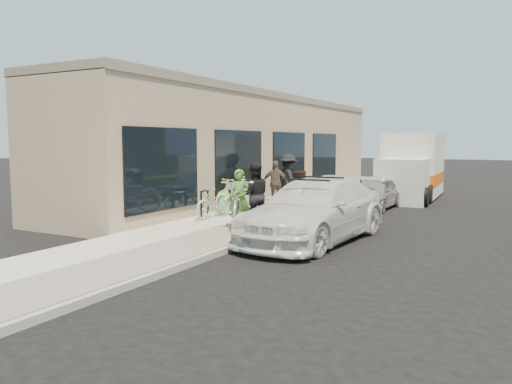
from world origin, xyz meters
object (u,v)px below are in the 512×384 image
at_px(cruiser_bike_a, 236,196).
at_px(moving_truck, 412,169).
at_px(woman_rider, 240,199).
at_px(man_standing, 254,195).
at_px(cruiser_bike_c, 236,193).
at_px(bike_rack, 205,201).
at_px(sandwich_board, 298,183).
at_px(bystander_b, 275,183).
at_px(sedan_silver, 374,193).
at_px(bystander_a, 288,179).
at_px(sedan_white, 314,210).
at_px(cruiser_bike_b, 217,202).
at_px(tandem_bike, 240,203).

bearing_deg(cruiser_bike_a, moving_truck, 81.87).
distance_m(woman_rider, man_standing, 0.39).
bearing_deg(cruiser_bike_c, man_standing, -38.41).
distance_m(bike_rack, woman_rider, 1.99).
bearing_deg(sandwich_board, man_standing, -92.77).
bearing_deg(bystander_b, sandwich_board, 79.67).
relative_size(man_standing, cruiser_bike_c, 0.93).
bearing_deg(sedan_silver, bystander_a, -152.91).
distance_m(moving_truck, man_standing, 10.25).
distance_m(sedan_silver, cruiser_bike_a, 5.15).
height_order(sedan_white, cruiser_bike_a, sedan_white).
height_order(sedan_white, cruiser_bike_b, sedan_white).
xyz_separation_m(sedan_white, cruiser_bike_c, (-3.74, 2.67, -0.03)).
bearing_deg(sedan_silver, woman_rider, -102.99).
relative_size(woman_rider, bystander_a, 0.85).
height_order(tandem_bike, bystander_b, bystander_b).
xyz_separation_m(woman_rider, cruiser_bike_c, (-1.80, 2.84, -0.21)).
bearing_deg(sandwich_board, bystander_a, -91.43).
distance_m(bike_rack, sandwich_board, 7.08).
xyz_separation_m(moving_truck, man_standing, (-1.86, -10.08, -0.20)).
distance_m(sandwich_board, tandem_bike, 7.86).
xyz_separation_m(bike_rack, cruiser_bike_b, (0.23, 0.30, -0.04)).
bearing_deg(man_standing, bystander_b, -108.39).
bearing_deg(bike_rack, bystander_a, 80.66).
bearing_deg(moving_truck, bystander_a, -123.75).
relative_size(cruiser_bike_c, bystander_a, 1.02).
xyz_separation_m(woman_rider, cruiser_bike_b, (-1.49, 1.28, -0.30)).
xyz_separation_m(moving_truck, bystander_b, (-3.39, -5.81, -0.27)).
xyz_separation_m(man_standing, cruiser_bike_b, (-1.76, 0.99, -0.38)).
xyz_separation_m(man_standing, cruiser_bike_c, (-2.06, 2.56, -0.29)).
distance_m(sandwich_board, man_standing, 8.08).
bearing_deg(cruiser_bike_c, bike_rack, -74.92).
height_order(sedan_white, bystander_b, bystander_b).
distance_m(sedan_silver, cruiser_bike_c, 4.99).
xyz_separation_m(sedan_silver, bystander_a, (-2.70, -1.29, 0.48)).
xyz_separation_m(sedan_white, tandem_bike, (-2.15, 0.21, 0.03)).
bearing_deg(tandem_bike, cruiser_bike_a, 98.45).
bearing_deg(cruiser_bike_a, bystander_b, 99.65).
xyz_separation_m(sandwich_board, bystander_a, (0.90, -2.91, 0.38)).
relative_size(sedan_silver, cruiser_bike_b, 1.88).
xyz_separation_m(tandem_bike, cruiser_bike_c, (-1.59, 2.46, -0.07)).
relative_size(bike_rack, sandwich_board, 0.84).
bearing_deg(bike_rack, man_standing, -19.24).
height_order(cruiser_bike_b, cruiser_bike_c, cruiser_bike_c).
distance_m(sedan_white, bystander_a, 5.80).
bearing_deg(cruiser_bike_c, cruiser_bike_b, -66.16).
bearing_deg(bystander_a, bystander_b, 103.10).
bearing_deg(sedan_white, bystander_b, 131.14).
bearing_deg(sandwich_board, woman_rider, -95.06).
xyz_separation_m(woman_rider, man_standing, (0.26, 0.28, 0.08)).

